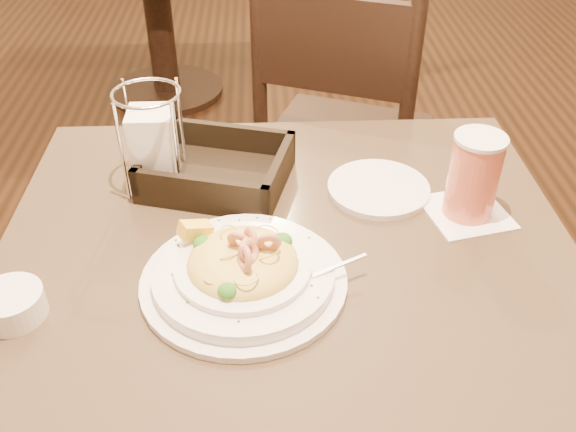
{
  "coord_description": "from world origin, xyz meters",
  "views": [
    {
      "loc": [
        -0.03,
        -0.72,
        1.35
      ],
      "look_at": [
        0.0,
        0.02,
        0.8
      ],
      "focal_mm": 40.0,
      "sensor_mm": 36.0,
      "label": 1
    }
  ],
  "objects_px": {
    "main_table": "(289,367)",
    "side_plate": "(378,188)",
    "butter_ramekin": "(12,305)",
    "drink_glass": "(473,177)",
    "bread_basket": "(217,171)",
    "pasta_bowl": "(243,270)",
    "napkin_caddy": "(154,147)",
    "dining_chair_near": "(342,136)"
  },
  "relations": [
    {
      "from": "main_table",
      "to": "side_plate",
      "type": "distance_m",
      "value": 0.34
    },
    {
      "from": "side_plate",
      "to": "butter_ramekin",
      "type": "distance_m",
      "value": 0.61
    },
    {
      "from": "drink_glass",
      "to": "side_plate",
      "type": "height_order",
      "value": "drink_glass"
    },
    {
      "from": "side_plate",
      "to": "bread_basket",
      "type": "bearing_deg",
      "value": 171.77
    },
    {
      "from": "pasta_bowl",
      "to": "napkin_caddy",
      "type": "relative_size",
      "value": 1.8
    },
    {
      "from": "dining_chair_near",
      "to": "napkin_caddy",
      "type": "xyz_separation_m",
      "value": [
        -0.4,
        -0.54,
        0.3
      ]
    },
    {
      "from": "main_table",
      "to": "bread_basket",
      "type": "distance_m",
      "value": 0.36
    },
    {
      "from": "butter_ramekin",
      "to": "dining_chair_near",
      "type": "bearing_deg",
      "value": 56.9
    },
    {
      "from": "pasta_bowl",
      "to": "napkin_caddy",
      "type": "xyz_separation_m",
      "value": [
        -0.15,
        0.26,
        0.05
      ]
    },
    {
      "from": "bread_basket",
      "to": "dining_chair_near",
      "type": "bearing_deg",
      "value": 61.44
    },
    {
      "from": "bread_basket",
      "to": "butter_ramekin",
      "type": "xyz_separation_m",
      "value": [
        -0.26,
        -0.32,
        -0.0
      ]
    },
    {
      "from": "drink_glass",
      "to": "butter_ramekin",
      "type": "bearing_deg",
      "value": -163.25
    },
    {
      "from": "pasta_bowl",
      "to": "bread_basket",
      "type": "relative_size",
      "value": 1.16
    },
    {
      "from": "dining_chair_near",
      "to": "side_plate",
      "type": "height_order",
      "value": "dining_chair_near"
    },
    {
      "from": "main_table",
      "to": "napkin_caddy",
      "type": "height_order",
      "value": "napkin_caddy"
    },
    {
      "from": "side_plate",
      "to": "napkin_caddy",
      "type": "bearing_deg",
      "value": 174.58
    },
    {
      "from": "napkin_caddy",
      "to": "butter_ramekin",
      "type": "height_order",
      "value": "napkin_caddy"
    },
    {
      "from": "main_table",
      "to": "side_plate",
      "type": "height_order",
      "value": "side_plate"
    },
    {
      "from": "napkin_caddy",
      "to": "main_table",
      "type": "bearing_deg",
      "value": -46.37
    },
    {
      "from": "butter_ramekin",
      "to": "pasta_bowl",
      "type": "bearing_deg",
      "value": 8.79
    },
    {
      "from": "pasta_bowl",
      "to": "dining_chair_near",
      "type": "bearing_deg",
      "value": 73.16
    },
    {
      "from": "main_table",
      "to": "pasta_bowl",
      "type": "bearing_deg",
      "value": -152.7
    },
    {
      "from": "dining_chair_near",
      "to": "drink_glass",
      "type": "relative_size",
      "value": 6.08
    },
    {
      "from": "bread_basket",
      "to": "napkin_caddy",
      "type": "height_order",
      "value": "napkin_caddy"
    },
    {
      "from": "napkin_caddy",
      "to": "pasta_bowl",
      "type": "bearing_deg",
      "value": -59.96
    },
    {
      "from": "napkin_caddy",
      "to": "dining_chair_near",
      "type": "bearing_deg",
      "value": 53.79
    },
    {
      "from": "napkin_caddy",
      "to": "side_plate",
      "type": "xyz_separation_m",
      "value": [
        0.38,
        -0.04,
        -0.07
      ]
    },
    {
      "from": "pasta_bowl",
      "to": "drink_glass",
      "type": "height_order",
      "value": "drink_glass"
    },
    {
      "from": "main_table",
      "to": "dining_chair_near",
      "type": "bearing_deg",
      "value": 77.04
    },
    {
      "from": "bread_basket",
      "to": "napkin_caddy",
      "type": "relative_size",
      "value": 1.55
    },
    {
      "from": "drink_glass",
      "to": "napkin_caddy",
      "type": "xyz_separation_m",
      "value": [
        -0.52,
        0.11,
        0.01
      ]
    },
    {
      "from": "pasta_bowl",
      "to": "main_table",
      "type": "bearing_deg",
      "value": 27.3
    },
    {
      "from": "napkin_caddy",
      "to": "side_plate",
      "type": "height_order",
      "value": "napkin_caddy"
    },
    {
      "from": "napkin_caddy",
      "to": "side_plate",
      "type": "distance_m",
      "value": 0.39
    },
    {
      "from": "butter_ramekin",
      "to": "side_plate",
      "type": "bearing_deg",
      "value": 26.87
    },
    {
      "from": "dining_chair_near",
      "to": "napkin_caddy",
      "type": "distance_m",
      "value": 0.73
    },
    {
      "from": "pasta_bowl",
      "to": "drink_glass",
      "type": "distance_m",
      "value": 0.4
    },
    {
      "from": "napkin_caddy",
      "to": "butter_ramekin",
      "type": "relative_size",
      "value": 2.04
    },
    {
      "from": "dining_chair_near",
      "to": "drink_glass",
      "type": "distance_m",
      "value": 0.72
    },
    {
      "from": "main_table",
      "to": "butter_ramekin",
      "type": "xyz_separation_m",
      "value": [
        -0.38,
        -0.08,
        0.25
      ]
    },
    {
      "from": "pasta_bowl",
      "to": "butter_ramekin",
      "type": "xyz_separation_m",
      "value": [
        -0.31,
        -0.05,
        -0.01
      ]
    },
    {
      "from": "main_table",
      "to": "side_plate",
      "type": "bearing_deg",
      "value": 49.45
    }
  ]
}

